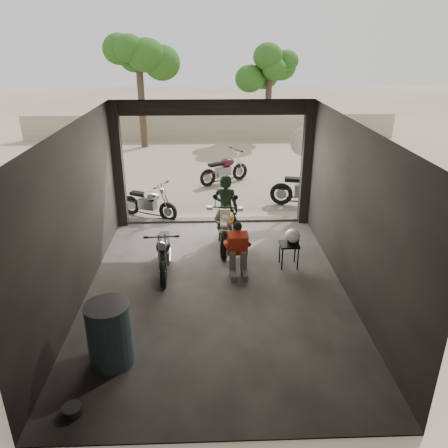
{
  "coord_description": "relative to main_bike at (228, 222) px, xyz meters",
  "views": [
    {
      "loc": [
        -0.13,
        -7.36,
        4.54
      ],
      "look_at": [
        0.17,
        0.6,
        1.16
      ],
      "focal_mm": 35.0,
      "sensor_mm": 36.0,
      "label": 1
    }
  ],
  "objects": [
    {
      "name": "garage",
      "position": [
        -0.31,
        -1.44,
        0.67
      ],
      "size": [
        7.0,
        7.13,
        3.2
      ],
      "color": "#2D2B28",
      "rests_on": "ground"
    },
    {
      "name": "main_bike",
      "position": [
        0.0,
        0.0,
        0.0
      ],
      "size": [
        1.0,
        1.9,
        1.21
      ],
      "primitive_type": null,
      "rotation": [
        0.0,
        0.0,
        -0.15
      ],
      "color": "beige",
      "rests_on": "ground"
    },
    {
      "name": "helmet",
      "position": [
        1.32,
        -1.04,
        0.1
      ],
      "size": [
        0.38,
        0.39,
        0.31
      ],
      "primitive_type": "ellipsoid",
      "rotation": [
        0.0,
        0.0,
        -0.17
      ],
      "color": "white",
      "rests_on": "stool"
    },
    {
      "name": "outside_bike_a",
      "position": [
        -2.06,
        1.85,
        -0.09
      ],
      "size": [
        1.65,
        1.25,
        1.03
      ],
      "primitive_type": null,
      "rotation": [
        0.0,
        0.0,
        1.1
      ],
      "color": "black",
      "rests_on": "ground"
    },
    {
      "name": "mechanic",
      "position": [
        0.15,
        -1.37,
        -0.07
      ],
      "size": [
        0.57,
        0.76,
        1.07
      ],
      "primitive_type": null,
      "rotation": [
        0.0,
        0.0,
        0.03
      ],
      "color": "red",
      "rests_on": "ground"
    },
    {
      "name": "stool",
      "position": [
        1.26,
        -1.08,
        -0.13
      ],
      "size": [
        0.4,
        0.4,
        0.55
      ],
      "rotation": [
        0.0,
        0.0,
        0.03
      ],
      "color": "black",
      "rests_on": "ground"
    },
    {
      "name": "oil_drum",
      "position": [
        -1.93,
        -3.99,
        -0.1
      ],
      "size": [
        0.86,
        0.86,
        1.01
      ],
      "primitive_type": "cylinder",
      "rotation": [
        0.0,
        0.0,
        -0.4
      ],
      "color": "#3C5D65",
      "rests_on": "ground"
    },
    {
      "name": "boundary_wall",
      "position": [
        -0.31,
        12.01,
        -0.0
      ],
      "size": [
        18.0,
        0.3,
        1.2
      ],
      "primitive_type": "cube",
      "color": "gray",
      "rests_on": "ground"
    },
    {
      "name": "tree_right",
      "position": [
        2.49,
        12.01,
        2.95
      ],
      "size": [
        2.2,
        2.2,
        5.0
      ],
      "color": "#382B1E",
      "rests_on": "ground"
    },
    {
      "name": "outside_bike_c",
      "position": [
        2.43,
        2.55,
        0.03
      ],
      "size": [
        2.0,
        1.21,
        1.26
      ],
      "primitive_type": null,
      "rotation": [
        0.0,
        0.0,
        1.32
      ],
      "color": "black",
      "rests_on": "ground"
    },
    {
      "name": "sign_post",
      "position": [
        2.17,
        2.18,
        1.02
      ],
      "size": [
        0.8,
        0.08,
        2.41
      ],
      "rotation": [
        0.0,
        0.0,
        0.38
      ],
      "color": "black",
      "rests_on": "ground"
    },
    {
      "name": "ground",
      "position": [
        -0.31,
        -1.99,
        -0.6
      ],
      "size": [
        80.0,
        80.0,
        0.0
      ],
      "primitive_type": "plane",
      "color": "#7A6D56",
      "rests_on": "ground"
    },
    {
      "name": "tree_left",
      "position": [
        -3.31,
        10.51,
        3.38
      ],
      "size": [
        2.2,
        2.2,
        5.6
      ],
      "color": "#382B1E",
      "rests_on": "ground"
    },
    {
      "name": "rider",
      "position": [
        -0.03,
        0.24,
        0.24
      ],
      "size": [
        0.73,
        0.61,
        1.7
      ],
      "primitive_type": "imported",
      "rotation": [
        0.0,
        0.0,
        2.75
      ],
      "color": "black",
      "rests_on": "ground"
    },
    {
      "name": "outside_bike_b",
      "position": [
        0.11,
        4.91,
        -0.04
      ],
      "size": [
        1.76,
        1.45,
        1.12
      ],
      "primitive_type": null,
      "rotation": [
        0.0,
        0.0,
        2.13
      ],
      "color": "#410F1C",
      "rests_on": "ground"
    },
    {
      "name": "left_bike",
      "position": [
        -1.38,
        -1.22,
        -0.08
      ],
      "size": [
        0.72,
        1.58,
        1.04
      ],
      "primitive_type": null,
      "rotation": [
        0.0,
        0.0,
        0.05
      ],
      "color": "black",
      "rests_on": "ground"
    }
  ]
}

